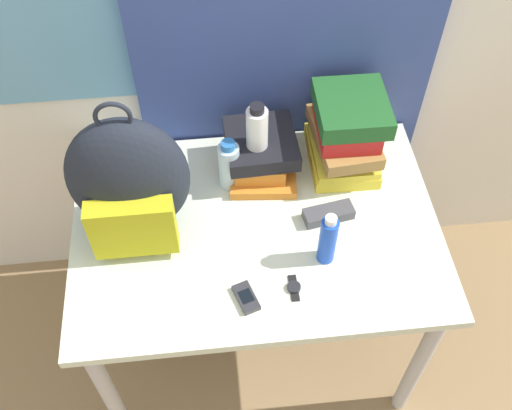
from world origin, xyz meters
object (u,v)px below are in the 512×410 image
water_bottle (229,165)px  sunscreen_bottle (328,240)px  wristwatch (294,288)px  sunglasses_case (328,214)px  sports_bottle (257,144)px  backpack (129,183)px  cell_phone (246,298)px  book_stack_left (261,153)px  book_stack_center (346,133)px

water_bottle → sunscreen_bottle: 0.39m
wristwatch → sunglasses_case: bearing=59.3°
sunglasses_case → wristwatch: size_ratio=1.90×
sports_bottle → wristwatch: (0.06, -0.42, -0.14)m
sunglasses_case → backpack: bearing=177.7°
sunglasses_case → cell_phone: bearing=-137.3°
sunscreen_bottle → sunglasses_case: size_ratio=1.21×
water_bottle → cell_phone: (0.01, -0.42, -0.08)m
backpack → water_bottle: 0.33m
book_stack_left → sunglasses_case: (0.18, -0.22, -0.05)m
sunscreen_bottle → book_stack_center: bearing=71.9°
water_bottle → sports_bottle: (0.09, 0.03, 0.06)m
book_stack_left → book_stack_center: (0.26, 0.00, 0.06)m
book_stack_left → wristwatch: 0.46m
sunscreen_bottle → sunglasses_case: 0.16m
book_stack_center → water_bottle: 0.37m
book_stack_left → sunscreen_bottle: (0.14, -0.36, 0.02)m
book_stack_left → book_stack_center: 0.27m
backpack → sunscreen_bottle: size_ratio=2.56×
backpack → cell_phone: size_ratio=4.76×
sunglasses_case → sports_bottle: bearing=135.4°
sports_bottle → cell_phone: (-0.08, -0.44, -0.13)m
wristwatch → backpack: bearing=149.0°
book_stack_center → wristwatch: 0.52m
sunscreen_bottle → wristwatch: 0.16m
water_bottle → sunscreen_bottle: size_ratio=0.97×
sunscreen_bottle → cell_phone: 0.27m
sports_bottle → wristwatch: 0.45m
book_stack_center → sports_bottle: sports_bottle is taller
backpack → cell_phone: backpack is taller
book_stack_left → sports_bottle: sports_bottle is taller
sports_bottle → sunglasses_case: (0.19, -0.19, -0.12)m
backpack → book_stack_center: 0.68m
sunglasses_case → book_stack_left: bearing=129.2°
water_bottle → sunglasses_case: (0.28, -0.16, -0.07)m
sports_bottle → book_stack_center: bearing=5.9°
cell_phone → sports_bottle: bearing=80.1°
book_stack_left → sunglasses_case: size_ratio=1.77×
water_bottle → cell_phone: bearing=-88.5°
backpack → cell_phone: (0.29, -0.27, -0.20)m
sunglasses_case → wristwatch: sunglasses_case is taller
book_stack_center → cell_phone: 0.60m
backpack → sports_bottle: (0.37, 0.17, -0.06)m
book_stack_center → sunscreen_bottle: book_stack_center is taller
backpack → water_bottle: backpack is taller
book_stack_center → sunscreen_bottle: size_ratio=1.53×
book_stack_left → sunglasses_case: bearing=-50.8°
sports_bottle → sunscreen_bottle: 0.37m
sunscreen_bottle → backpack: bearing=162.8°
wristwatch → sunscreen_bottle: bearing=41.5°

